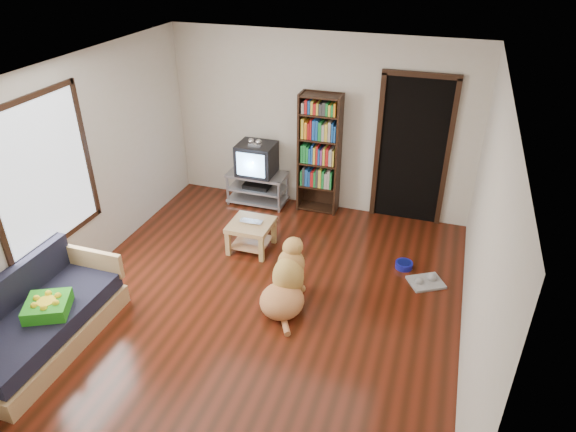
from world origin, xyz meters
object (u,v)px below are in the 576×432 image
(green_cushion, at_px, (48,306))
(dog_bowl, at_px, (404,265))
(crt_tv, at_px, (257,158))
(coffee_table, at_px, (251,231))
(laptop, at_px, (250,223))
(bookshelf, at_px, (319,148))
(grey_rag, at_px, (426,282))
(dog, at_px, (286,284))
(tv_stand, at_px, (258,187))
(sofa, at_px, (40,324))

(green_cushion, bearing_deg, dog_bowl, 10.95)
(crt_tv, distance_m, coffee_table, 1.43)
(laptop, height_order, crt_tv, crt_tv)
(green_cushion, distance_m, crt_tv, 3.72)
(crt_tv, bearing_deg, bookshelf, 4.32)
(grey_rag, relative_size, dog, 0.41)
(grey_rag, height_order, bookshelf, bookshelf)
(bookshelf, bearing_deg, laptop, -111.39)
(crt_tv, height_order, coffee_table, crt_tv)
(bookshelf, relative_size, dog, 1.85)
(laptop, relative_size, grey_rag, 0.75)
(bookshelf, relative_size, coffee_table, 3.27)
(tv_stand, bearing_deg, bookshelf, 5.63)
(laptop, xyz_separation_m, tv_stand, (-0.40, 1.30, -0.14))
(dog_bowl, distance_m, bookshelf, 2.11)
(laptop, distance_m, coffee_table, 0.14)
(dog_bowl, xyz_separation_m, grey_rag, (0.30, -0.25, -0.03))
(tv_stand, bearing_deg, green_cushion, -103.33)
(grey_rag, bearing_deg, bookshelf, 141.10)
(coffee_table, bearing_deg, bookshelf, 68.18)
(crt_tv, bearing_deg, green_cushion, -103.25)
(green_cushion, bearing_deg, grey_rag, 5.77)
(dog_bowl, bearing_deg, grey_rag, -39.81)
(sofa, bearing_deg, dog, 32.35)
(green_cushion, distance_m, grey_rag, 4.25)
(dog_bowl, bearing_deg, bookshelf, 141.29)
(dog, bearing_deg, grey_rag, 31.36)
(crt_tv, xyz_separation_m, dog, (1.22, -2.26, -0.45))
(crt_tv, bearing_deg, grey_rag, -26.48)
(tv_stand, xyz_separation_m, dog, (1.22, -2.24, 0.02))
(green_cushion, xyz_separation_m, dog, (2.07, 1.35, -0.20))
(grey_rag, height_order, dog, dog)
(tv_stand, xyz_separation_m, sofa, (-0.97, -3.63, -0.01))
(green_cushion, relative_size, laptop, 1.36)
(dog, bearing_deg, laptop, 131.10)
(laptop, distance_m, tv_stand, 1.37)
(dog_bowl, xyz_separation_m, sofa, (-3.39, -2.55, 0.22))
(dog_bowl, height_order, sofa, sofa)
(dog_bowl, bearing_deg, sofa, -143.03)
(tv_stand, height_order, bookshelf, bookshelf)
(tv_stand, relative_size, crt_tv, 1.55)
(green_cushion, relative_size, tv_stand, 0.45)
(laptop, bearing_deg, coffee_table, 88.87)
(laptop, relative_size, dog, 0.31)
(crt_tv, distance_m, bookshelf, 0.99)
(dog_bowl, xyz_separation_m, tv_stand, (-2.41, 1.08, 0.23))
(dog, bearing_deg, bookshelf, 96.64)
(sofa, bearing_deg, crt_tv, 75.07)
(green_cushion, bearing_deg, dog, 6.47)
(laptop, bearing_deg, crt_tv, 105.81)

